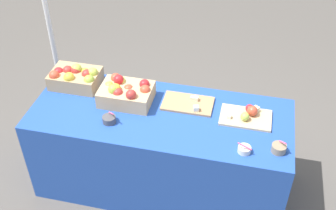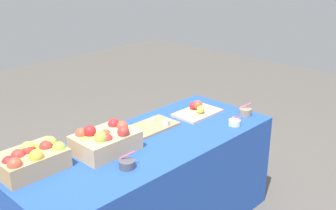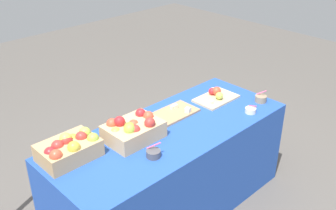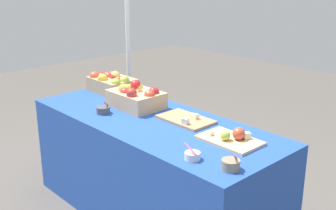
# 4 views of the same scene
# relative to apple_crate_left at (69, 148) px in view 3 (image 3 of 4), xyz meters

# --- Properties ---
(ground_plane) EXTENTS (10.00, 10.00, 0.00)m
(ground_plane) POSITION_rel_apple_crate_left_xyz_m (0.73, -0.19, -0.82)
(ground_plane) COLOR #56514C
(table) EXTENTS (1.90, 0.76, 0.74)m
(table) POSITION_rel_apple_crate_left_xyz_m (0.73, -0.19, -0.45)
(table) COLOR #234CAD
(table) RESTS_ON ground_plane
(apple_crate_left) EXTENTS (0.37, 0.26, 0.17)m
(apple_crate_left) POSITION_rel_apple_crate_left_xyz_m (0.00, 0.00, 0.00)
(apple_crate_left) COLOR tan
(apple_crate_left) RESTS_ON table
(apple_crate_middle) EXTENTS (0.38, 0.28, 0.18)m
(apple_crate_middle) POSITION_rel_apple_crate_left_xyz_m (0.44, -0.11, 0.00)
(apple_crate_middle) COLOR tan
(apple_crate_middle) RESTS_ON table
(cutting_board_front) EXTENTS (0.36, 0.23, 0.09)m
(cutting_board_front) POSITION_rel_apple_crate_left_xyz_m (1.34, -0.10, -0.05)
(cutting_board_front) COLOR #D1B284
(cutting_board_front) RESTS_ON table
(cutting_board_back) EXTENTS (0.37, 0.23, 0.06)m
(cutting_board_back) POSITION_rel_apple_crate_left_xyz_m (0.90, -0.05, -0.07)
(cutting_board_back) COLOR tan
(cutting_board_back) RESTS_ON table
(sample_bowl_near) EXTENTS (0.10, 0.10, 0.10)m
(sample_bowl_near) POSITION_rel_apple_crate_left_xyz_m (0.40, -0.37, -0.05)
(sample_bowl_near) COLOR #4C4C51
(sample_bowl_near) RESTS_ON table
(sample_bowl_mid) EXTENTS (0.10, 0.10, 0.10)m
(sample_bowl_mid) POSITION_rel_apple_crate_left_xyz_m (1.57, -0.40, -0.05)
(sample_bowl_mid) COLOR gray
(sample_bowl_mid) RESTS_ON table
(sample_bowl_far) EXTENTS (0.10, 0.09, 0.09)m
(sample_bowl_far) POSITION_rel_apple_crate_left_xyz_m (1.35, -0.45, -0.05)
(sample_bowl_far) COLOR silver
(sample_bowl_far) RESTS_ON table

